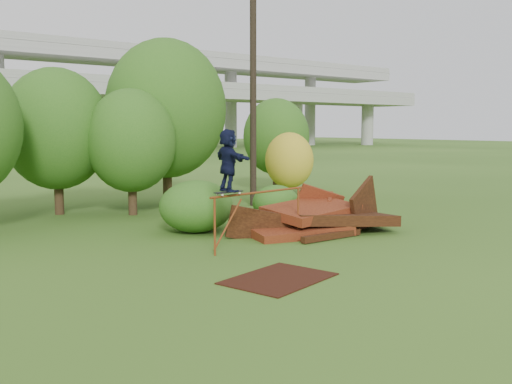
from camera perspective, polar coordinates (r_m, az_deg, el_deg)
ground at (r=15.20m, az=7.12°, el=-6.46°), size 240.00×240.00×0.00m
scrap_pile at (r=18.64m, az=6.31°, el=-2.67°), size 5.88×3.57×2.20m
grind_rail at (r=16.20m, az=0.36°, el=-1.20°), size 3.67×0.49×1.59m
skateboard at (r=15.32m, az=-2.76°, el=-0.00°), size 0.89×0.33×0.09m
skater at (r=15.25m, az=-2.78°, el=3.19°), size 0.69×1.60×1.68m
flat_plate at (r=12.96m, az=2.30°, el=-8.64°), size 2.73×2.22×0.03m
tree_1 at (r=23.32m, az=-19.33°, el=5.97°), size 4.08×4.08×5.67m
tree_2 at (r=22.41m, az=-12.38°, el=5.03°), size 3.45×3.45×4.86m
tree_3 at (r=24.74m, az=-8.98°, el=8.21°), size 5.12×5.12×7.11m
tree_4 at (r=26.80m, az=3.35°, el=3.17°), size 2.28×2.28×3.15m
tree_5 at (r=30.09m, az=2.03°, el=5.55°), size 3.49×3.49×4.90m
shrub_left at (r=18.53m, az=-5.99°, el=-1.43°), size 2.45×2.26×1.70m
shrub_right at (r=21.11m, az=1.98°, el=-1.00°), size 1.79×1.64×1.27m
utility_pole at (r=24.64m, az=-0.29°, el=11.53°), size 1.40×0.28×10.94m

